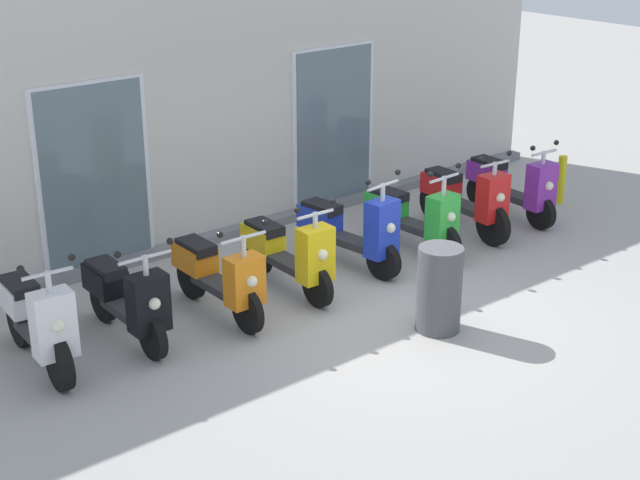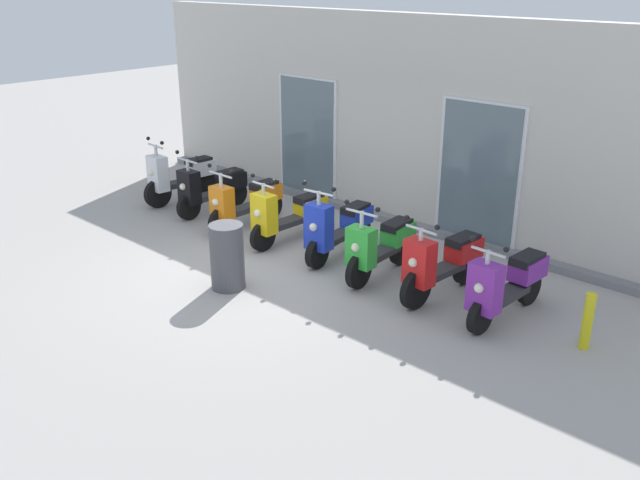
{
  "view_description": "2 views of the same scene",
  "coord_description": "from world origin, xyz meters",
  "px_view_note": "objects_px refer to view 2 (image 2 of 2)",
  "views": [
    {
      "loc": [
        -6.46,
        -6.76,
        4.49
      ],
      "look_at": [
        -0.19,
        0.88,
        0.63
      ],
      "focal_mm": 53.05,
      "sensor_mm": 36.0,
      "label": 1
    },
    {
      "loc": [
        6.93,
        -6.16,
        4.13
      ],
      "look_at": [
        0.76,
        0.56,
        0.51
      ],
      "focal_mm": 38.56,
      "sensor_mm": 36.0,
      "label": 2
    }
  ],
  "objects_px": {
    "scooter_white": "(180,176)",
    "scooter_yellow": "(288,214)",
    "trash_bin": "(227,256)",
    "scooter_orange": "(246,201)",
    "scooter_red": "(442,262)",
    "traffic_cone": "(156,176)",
    "curb_bollard": "(587,321)",
    "scooter_black": "(211,188)",
    "scooter_green": "(381,245)",
    "scooter_purple": "(506,284)",
    "scooter_blue": "(338,227)"
  },
  "relations": [
    {
      "from": "scooter_orange",
      "to": "scooter_purple",
      "type": "relative_size",
      "value": 1.01
    },
    {
      "from": "scooter_white",
      "to": "scooter_yellow",
      "type": "relative_size",
      "value": 0.99
    },
    {
      "from": "scooter_purple",
      "to": "traffic_cone",
      "type": "bearing_deg",
      "value": 177.84
    },
    {
      "from": "scooter_black",
      "to": "curb_bollard",
      "type": "distance_m",
      "value": 6.94
    },
    {
      "from": "scooter_yellow",
      "to": "scooter_red",
      "type": "height_order",
      "value": "scooter_red"
    },
    {
      "from": "scooter_green",
      "to": "scooter_white",
      "type": "bearing_deg",
      "value": 178.29
    },
    {
      "from": "scooter_white",
      "to": "scooter_black",
      "type": "xyz_separation_m",
      "value": [
        0.94,
        -0.02,
        -0.02
      ]
    },
    {
      "from": "scooter_black",
      "to": "scooter_purple",
      "type": "relative_size",
      "value": 0.97
    },
    {
      "from": "scooter_white",
      "to": "scooter_red",
      "type": "height_order",
      "value": "scooter_white"
    },
    {
      "from": "trash_bin",
      "to": "curb_bollard",
      "type": "xyz_separation_m",
      "value": [
        4.32,
        1.72,
        -0.11
      ]
    },
    {
      "from": "scooter_red",
      "to": "curb_bollard",
      "type": "bearing_deg",
      "value": -0.95
    },
    {
      "from": "trash_bin",
      "to": "scooter_orange",
      "type": "bearing_deg",
      "value": 132.13
    },
    {
      "from": "trash_bin",
      "to": "scooter_yellow",
      "type": "bearing_deg",
      "value": 108.68
    },
    {
      "from": "scooter_white",
      "to": "curb_bollard",
      "type": "xyz_separation_m",
      "value": [
        7.88,
        -0.14,
        -0.15
      ]
    },
    {
      "from": "scooter_green",
      "to": "trash_bin",
      "type": "relative_size",
      "value": 1.71
    },
    {
      "from": "scooter_black",
      "to": "trash_bin",
      "type": "height_order",
      "value": "scooter_black"
    },
    {
      "from": "scooter_black",
      "to": "scooter_green",
      "type": "relative_size",
      "value": 0.98
    },
    {
      "from": "scooter_yellow",
      "to": "scooter_green",
      "type": "xyz_separation_m",
      "value": [
        1.91,
        -0.06,
        -0.0
      ]
    },
    {
      "from": "scooter_blue",
      "to": "trash_bin",
      "type": "bearing_deg",
      "value": -102.09
    },
    {
      "from": "scooter_orange",
      "to": "traffic_cone",
      "type": "distance_m",
      "value": 3.07
    },
    {
      "from": "scooter_white",
      "to": "scooter_purple",
      "type": "height_order",
      "value": "scooter_white"
    },
    {
      "from": "scooter_orange",
      "to": "curb_bollard",
      "type": "xyz_separation_m",
      "value": [
        5.9,
        -0.02,
        -0.13
      ]
    },
    {
      "from": "scooter_blue",
      "to": "scooter_purple",
      "type": "height_order",
      "value": "scooter_blue"
    },
    {
      "from": "scooter_yellow",
      "to": "scooter_red",
      "type": "relative_size",
      "value": 0.98
    },
    {
      "from": "scooter_white",
      "to": "scooter_orange",
      "type": "distance_m",
      "value": 1.98
    },
    {
      "from": "scooter_red",
      "to": "trash_bin",
      "type": "bearing_deg",
      "value": -142.84
    },
    {
      "from": "scooter_purple",
      "to": "scooter_black",
      "type": "bearing_deg",
      "value": 179.04
    },
    {
      "from": "scooter_red",
      "to": "scooter_yellow",
      "type": "bearing_deg",
      "value": 179.57
    },
    {
      "from": "curb_bollard",
      "to": "trash_bin",
      "type": "bearing_deg",
      "value": -158.25
    },
    {
      "from": "scooter_blue",
      "to": "scooter_orange",
      "type": "bearing_deg",
      "value": -177.02
    },
    {
      "from": "traffic_cone",
      "to": "scooter_orange",
      "type": "bearing_deg",
      "value": -5.69
    },
    {
      "from": "scooter_orange",
      "to": "traffic_cone",
      "type": "xyz_separation_m",
      "value": [
        -3.05,
        0.3,
        -0.22
      ]
    },
    {
      "from": "traffic_cone",
      "to": "scooter_blue",
      "type": "bearing_deg",
      "value": -2.29
    },
    {
      "from": "scooter_white",
      "to": "traffic_cone",
      "type": "bearing_deg",
      "value": 170.42
    },
    {
      "from": "scooter_red",
      "to": "scooter_black",
      "type": "bearing_deg",
      "value": 178.93
    },
    {
      "from": "scooter_yellow",
      "to": "scooter_red",
      "type": "distance_m",
      "value": 2.92
    },
    {
      "from": "scooter_yellow",
      "to": "curb_bollard",
      "type": "distance_m",
      "value": 4.92
    },
    {
      "from": "scooter_blue",
      "to": "scooter_purple",
      "type": "relative_size",
      "value": 1.01
    },
    {
      "from": "scooter_red",
      "to": "traffic_cone",
      "type": "distance_m",
      "value": 6.95
    },
    {
      "from": "scooter_blue",
      "to": "curb_bollard",
      "type": "distance_m",
      "value": 3.93
    },
    {
      "from": "scooter_white",
      "to": "scooter_orange",
      "type": "height_order",
      "value": "scooter_white"
    },
    {
      "from": "scooter_orange",
      "to": "scooter_blue",
      "type": "distance_m",
      "value": 1.98
    },
    {
      "from": "scooter_black",
      "to": "scooter_yellow",
      "type": "distance_m",
      "value": 2.02
    },
    {
      "from": "scooter_white",
      "to": "scooter_yellow",
      "type": "height_order",
      "value": "scooter_white"
    },
    {
      "from": "scooter_white",
      "to": "scooter_yellow",
      "type": "bearing_deg",
      "value": -1.73
    },
    {
      "from": "scooter_red",
      "to": "curb_bollard",
      "type": "distance_m",
      "value": 2.01
    },
    {
      "from": "scooter_black",
      "to": "scooter_yellow",
      "type": "height_order",
      "value": "scooter_yellow"
    },
    {
      "from": "scooter_white",
      "to": "scooter_green",
      "type": "distance_m",
      "value": 4.87
    },
    {
      "from": "scooter_purple",
      "to": "scooter_white",
      "type": "bearing_deg",
      "value": 179.01
    },
    {
      "from": "scooter_yellow",
      "to": "scooter_blue",
      "type": "distance_m",
      "value": 1.0
    }
  ]
}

